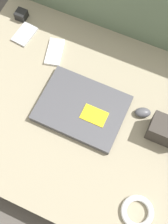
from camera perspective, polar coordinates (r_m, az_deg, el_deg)
The scene contains 10 objects.
ground_plane at distance 1.24m, azimuth 0.00°, elevation -2.29°, with size 8.00×8.00×0.00m, color #4C4742.
couch_seat at distance 1.19m, azimuth 0.00°, elevation -1.37°, with size 1.02×0.76×0.11m.
couch_backrest at distance 1.30m, azimuth 9.29°, elevation 19.56°, with size 1.02×0.20×0.42m.
laptop at distance 1.13m, azimuth -0.37°, elevation 0.69°, with size 0.31×0.23×0.03m.
computer_mouse at distance 1.14m, azimuth 10.70°, elevation -0.09°, with size 0.07×0.06×0.03m.
phone_silver at distance 1.26m, azimuth -5.37°, elevation 10.88°, with size 0.09×0.13×0.01m.
phone_small at distance 1.32m, azimuth -10.81°, elevation 13.79°, with size 0.08×0.11×0.01m.
camera_pouch at distance 1.11m, azimuth 14.80°, elevation -3.36°, with size 0.12×0.08×0.09m.
charger_brick at distance 1.37m, azimuth -11.38°, elevation 17.04°, with size 0.04×0.04×0.04m.
cable_coil at distance 1.06m, azimuth 9.72°, elevation -17.55°, with size 0.11×0.11×0.02m.
Camera 1 is at (0.17, -0.38, 1.17)m, focal length 50.00 mm.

